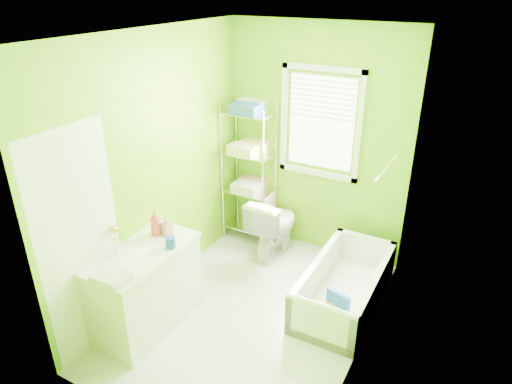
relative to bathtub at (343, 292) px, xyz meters
The scene contains 9 objects.
ground 0.91m from the bathtub, 143.42° to the right, with size 2.90×2.90×0.00m, color silver.
room_envelope 1.67m from the bathtub, 143.42° to the right, with size 2.14×2.94×2.62m.
window 1.84m from the bathtub, 127.14° to the left, with size 0.92×0.05×1.22m.
door 2.49m from the bathtub, 138.94° to the right, with size 0.09×0.80×2.00m.
right_wall_decor 1.34m from the bathtub, 60.64° to the right, with size 0.04×1.48×1.17m.
bathtub is the anchor object (origin of this frame).
toilet 1.18m from the bathtub, 153.18° to the left, with size 0.41×0.73×0.74m, color white.
vanity 1.92m from the bathtub, 143.05° to the right, with size 0.54×1.08×1.04m.
wire_shelf_unit 1.86m from the bathtub, 153.34° to the left, with size 0.58×0.46×1.73m.
Camera 1 is at (1.72, -3.09, 2.97)m, focal length 32.00 mm.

